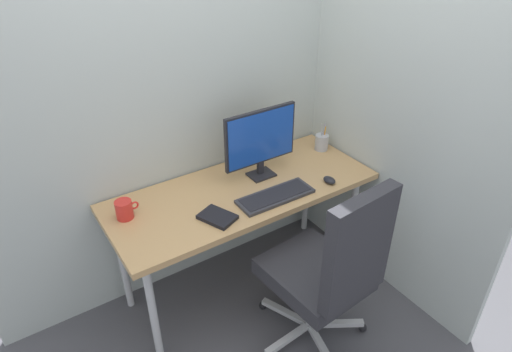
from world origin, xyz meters
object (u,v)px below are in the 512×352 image
mouse (329,180)px  coffee_mug (124,210)px  office_chair (329,269)px  notebook (217,217)px  monitor (261,139)px  pen_holder (322,142)px  keyboard (275,196)px

mouse → coffee_mug: bearing=162.3°
office_chair → notebook: size_ratio=5.93×
office_chair → mouse: bearing=50.0°
monitor → notebook: 0.54m
notebook → office_chair: bearing=-75.1°
office_chair → mouse: 0.58m
notebook → coffee_mug: 0.48m
monitor → pen_holder: (0.52, 0.04, -0.19)m
monitor → coffee_mug: bearing=177.4°
keyboard → pen_holder: pen_holder is taller
monitor → coffee_mug: monitor is taller
office_chair → coffee_mug: (-0.76, 0.75, 0.22)m
mouse → pen_holder: size_ratio=0.44×
monitor → pen_holder: 0.55m
monitor → mouse: 0.47m
notebook → keyboard: bearing=-24.0°
pen_holder → notebook: size_ratio=1.04×
mouse → coffee_mug: coffee_mug is taller
mouse → office_chair: bearing=-130.8°
office_chair → pen_holder: 0.98m
mouse → pen_holder: 0.41m
office_chair → pen_holder: office_chair is taller
keyboard → mouse: size_ratio=5.30×
monitor → pen_holder: monitor is taller
monitor → coffee_mug: 0.84m
mouse → notebook: bearing=174.3°
monitor → notebook: size_ratio=2.52×
office_chair → mouse: office_chair is taller
office_chair → notebook: 0.63m
pen_holder → notebook: pen_holder is taller
keyboard → coffee_mug: size_ratio=3.59×
coffee_mug → mouse: bearing=-16.8°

